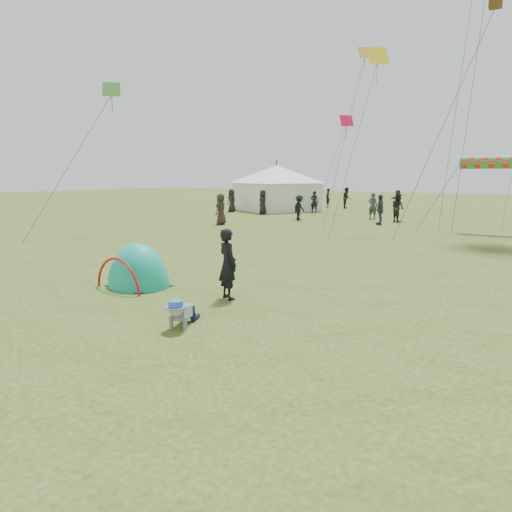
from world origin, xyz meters
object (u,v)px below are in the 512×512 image
Objects in this scene: popup_tent at (139,286)px; event_marquee at (276,186)px; standing_adult at (228,264)px; crawling_toddler at (181,312)px.

event_marquee reaches higher than popup_tent.
standing_adult is 26.79m from event_marquee.
crawling_toddler is at bearing -25.46° from popup_tent.
event_marquee is at bearing 117.31° from popup_tent.
popup_tent reaches higher than crawling_toddler.
popup_tent is 25.96m from event_marquee.
event_marquee is (-13.81, 25.30, 1.64)m from crawling_toddler.
popup_tent is 1.37× the size of standing_adult.
crawling_toddler is at bearing -36.40° from event_marquee.
crawling_toddler is 0.47× the size of standing_adult.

